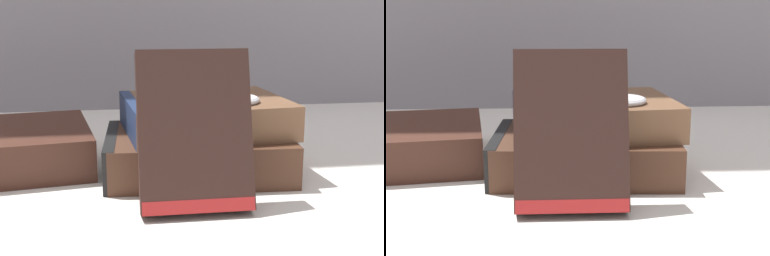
% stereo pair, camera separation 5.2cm
% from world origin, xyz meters
% --- Properties ---
extents(ground_plane, '(3.00, 3.00, 0.00)m').
position_xyz_m(ground_plane, '(0.00, 0.00, 0.00)').
color(ground_plane, white).
extents(book_flat_bottom, '(0.20, 0.16, 0.05)m').
position_xyz_m(book_flat_bottom, '(-0.01, 0.04, 0.02)').
color(book_flat_bottom, '#4C2D1E').
rests_on(book_flat_bottom, ground_plane).
extents(book_flat_top, '(0.19, 0.16, 0.04)m').
position_xyz_m(book_flat_top, '(0.00, 0.05, 0.06)').
color(book_flat_top, brown).
rests_on(book_flat_top, book_flat_bottom).
extents(book_leaning_front, '(0.10, 0.07, 0.15)m').
position_xyz_m(book_leaning_front, '(-0.02, -0.06, 0.07)').
color(book_leaning_front, '#331E19').
rests_on(book_leaning_front, ground_plane).
extents(pocket_watch, '(0.05, 0.06, 0.01)m').
position_xyz_m(pocket_watch, '(0.04, 0.03, 0.08)').
color(pocket_watch, silver).
rests_on(pocket_watch, book_flat_top).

